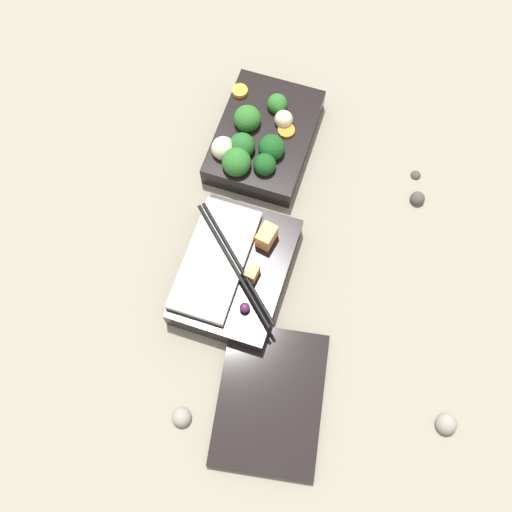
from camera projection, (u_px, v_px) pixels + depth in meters
The scene contains 8 objects.
ground_plane at pixel (241, 206), 0.90m from camera, with size 3.00×3.00×0.00m, color gray.
bento_tray_vegetable at pixel (259, 138), 0.91m from camera, with size 0.19×0.14×0.07m.
bento_tray_rice at pixel (234, 270), 0.84m from camera, with size 0.19×0.16×0.07m.
bento_lid at pixel (270, 399), 0.79m from camera, with size 0.19×0.14×0.01m, color black.
pebble_0 at pixel (417, 199), 0.90m from camera, with size 0.02×0.02×0.02m, color #474442.
pebble_1 at pixel (446, 424), 0.78m from camera, with size 0.03×0.03×0.03m, color gray.
pebble_2 at pixel (416, 174), 0.92m from camera, with size 0.02×0.02×0.02m, color #474442.
pebble_3 at pixel (182, 417), 0.78m from camera, with size 0.03×0.03×0.03m, color gray.
Camera 1 is at (0.38, 0.15, 0.81)m, focal length 42.00 mm.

